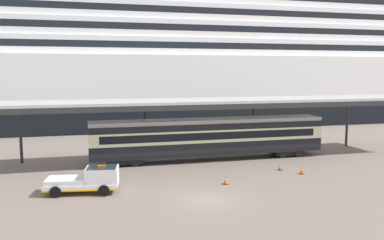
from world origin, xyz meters
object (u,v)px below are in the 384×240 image
at_px(traffic_cone_near, 226,180).
at_px(traffic_cone_mid, 302,170).
at_px(service_truck, 89,179).
at_px(traffic_cone_far, 280,167).
at_px(train_carriage, 209,137).
at_px(cruise_ship, 97,63).

bearing_deg(traffic_cone_near, traffic_cone_mid, 10.56).
height_order(service_truck, traffic_cone_near, service_truck).
bearing_deg(traffic_cone_far, service_truck, -170.94).
bearing_deg(train_carriage, service_truck, -144.36).
bearing_deg(service_truck, traffic_cone_near, -2.44).
relative_size(cruise_ship, traffic_cone_mid, 192.84).
bearing_deg(traffic_cone_mid, service_truck, -176.95).
distance_m(train_carriage, traffic_cone_near, 9.15).
distance_m(service_truck, traffic_cone_near, 10.35).
relative_size(traffic_cone_mid, traffic_cone_far, 1.08).
bearing_deg(traffic_cone_far, traffic_cone_near, -153.75).
bearing_deg(traffic_cone_near, traffic_cone_far, 26.25).
height_order(cruise_ship, traffic_cone_mid, cruise_ship).
distance_m(cruise_ship, train_carriage, 36.01).
xyz_separation_m(train_carriage, traffic_cone_far, (4.88, -5.74, -2.01)).
bearing_deg(cruise_ship, traffic_cone_near, -79.04).
bearing_deg(traffic_cone_far, cruise_ship, 110.14).
bearing_deg(traffic_cone_mid, cruise_ship, 110.82).
xyz_separation_m(cruise_ship, traffic_cone_far, (14.50, -39.55, -9.82)).
bearing_deg(cruise_ship, traffic_cone_far, -69.86).
height_order(train_carriage, traffic_cone_far, train_carriage).
relative_size(traffic_cone_near, traffic_cone_mid, 0.99).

